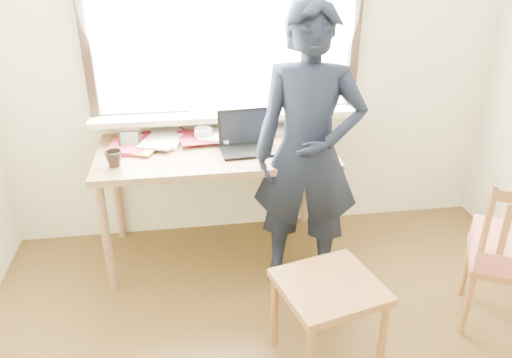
{
  "coord_description": "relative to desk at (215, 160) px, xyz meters",
  "views": [
    {
      "loc": [
        -0.49,
        -1.34,
        2.05
      ],
      "look_at": [
        -0.15,
        0.95,
        0.9
      ],
      "focal_mm": 35.0,
      "sensor_mm": 36.0,
      "label": 1
    }
  ],
  "objects": [
    {
      "name": "person",
      "position": [
        0.52,
        -0.35,
        0.16
      ],
      "size": [
        0.73,
        0.58,
        1.76
      ],
      "primitive_type": "imported",
      "rotation": [
        0.0,
        0.0,
        -0.27
      ],
      "color": "black",
      "rests_on": "ground"
    },
    {
      "name": "picture_frame",
      "position": [
        -0.54,
        0.1,
        0.14
      ],
      "size": [
        0.14,
        0.02,
        0.11
      ],
      "color": "black",
      "rests_on": "desk"
    },
    {
      "name": "mug_dark",
      "position": [
        -0.61,
        -0.18,
        0.13
      ],
      "size": [
        0.15,
        0.15,
        0.1
      ],
      "primitive_type": "imported",
      "rotation": [
        0.0,
        0.0,
        -0.7
      ],
      "color": "black",
      "rests_on": "desk"
    },
    {
      "name": "desk",
      "position": [
        0.0,
        0.0,
        0.0
      ],
      "size": [
        1.5,
        0.75,
        0.8
      ],
      "color": "#856242",
      "rests_on": "ground"
    },
    {
      "name": "book_a",
      "position": [
        -0.38,
        0.21,
        0.1
      ],
      "size": [
        0.3,
        0.33,
        0.03
      ],
      "primitive_type": "imported",
      "rotation": [
        0.0,
        0.0,
        0.44
      ],
      "color": "white",
      "rests_on": "desk"
    },
    {
      "name": "mug_white",
      "position": [
        -0.07,
        0.14,
        0.13
      ],
      "size": [
        0.16,
        0.16,
        0.09
      ],
      "primitive_type": "imported",
      "rotation": [
        0.0,
        0.0,
        0.46
      ],
      "color": "white",
      "rests_on": "desk"
    },
    {
      "name": "desk_clutter",
      "position": [
        -0.41,
        0.15,
        0.1
      ],
      "size": [
        0.59,
        0.44,
        0.04
      ],
      "color": "white",
      "rests_on": "desk"
    },
    {
      "name": "laptop",
      "position": [
        0.2,
        -0.03,
        0.14
      ],
      "size": [
        0.36,
        0.3,
        0.24
      ],
      "color": "black",
      "rests_on": "desk"
    },
    {
      "name": "work_chair",
      "position": [
        0.48,
        -1.06,
        -0.31
      ],
      "size": [
        0.58,
        0.56,
        0.49
      ],
      "color": "brown",
      "rests_on": "ground"
    },
    {
      "name": "room_shell",
      "position": [
        0.29,
        -1.43,
        0.92
      ],
      "size": [
        3.52,
        4.02,
        2.61
      ],
      "color": "#EFE9C0",
      "rests_on": "ground"
    },
    {
      "name": "mouse",
      "position": [
        0.52,
        -0.1,
        0.1
      ],
      "size": [
        0.1,
        0.07,
        0.04
      ],
      "primitive_type": "ellipsoid",
      "color": "black",
      "rests_on": "desk"
    },
    {
      "name": "book_b",
      "position": [
        0.43,
        0.29,
        0.09
      ],
      "size": [
        0.22,
        0.28,
        0.02
      ],
      "primitive_type": "imported",
      "rotation": [
        0.0,
        0.0,
        -0.18
      ],
      "color": "white",
      "rests_on": "desk"
    }
  ]
}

